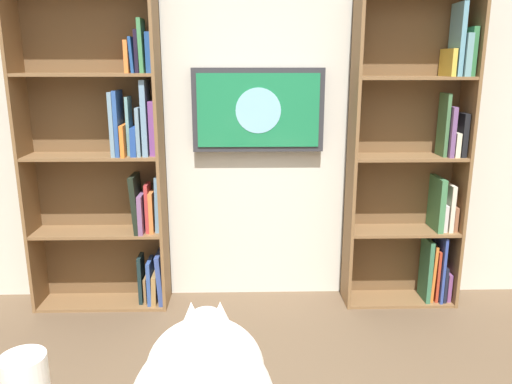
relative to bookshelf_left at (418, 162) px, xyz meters
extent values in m
cube|color=silver|center=(1.15, -0.16, 0.32)|extent=(4.52, 0.06, 2.70)
cube|color=brown|center=(-0.30, 0.03, 0.04)|extent=(0.02, 0.28, 2.13)
cube|color=brown|center=(0.47, 0.03, 0.04)|extent=(0.02, 0.28, 2.13)
cube|color=brown|center=(0.09, -0.11, 0.04)|extent=(0.79, 0.01, 2.13)
cube|color=brown|center=(0.09, 0.03, -1.02)|extent=(0.75, 0.27, 0.02)
cube|color=brown|center=(0.09, 0.03, -0.49)|extent=(0.75, 0.27, 0.02)
cube|color=brown|center=(0.09, 0.03, 0.04)|extent=(0.75, 0.27, 0.02)
cube|color=brown|center=(0.09, 0.03, 0.57)|extent=(0.75, 0.27, 0.02)
cube|color=#804781|center=(-0.26, 0.02, -0.90)|extent=(0.03, 0.20, 0.21)
cube|color=#1C1F2F|center=(-0.23, 0.03, -0.88)|extent=(0.02, 0.20, 0.26)
cube|color=#314799|center=(-0.20, 0.02, -0.76)|extent=(0.02, 0.24, 0.49)
cube|color=#B83B22|center=(-0.17, 0.04, -0.82)|extent=(0.02, 0.16, 0.38)
cube|color=orange|center=(-0.14, 0.05, -0.80)|extent=(0.03, 0.14, 0.42)
cube|color=#356E4D|center=(-0.10, 0.04, -0.78)|extent=(0.03, 0.20, 0.46)
cube|color=#9B6242|center=(-0.26, 0.04, -0.39)|extent=(0.03, 0.14, 0.17)
cube|color=beige|center=(-0.22, 0.02, -0.31)|extent=(0.03, 0.20, 0.33)
cube|color=silver|center=(-0.18, 0.03, -0.38)|extent=(0.03, 0.16, 0.19)
cube|color=#407D4D|center=(-0.15, 0.02, -0.29)|extent=(0.04, 0.24, 0.37)
cube|color=black|center=(-0.26, 0.05, 0.20)|extent=(0.04, 0.16, 0.29)
cube|color=beige|center=(-0.22, 0.04, 0.13)|extent=(0.03, 0.16, 0.16)
cube|color=#6F4B81|center=(-0.17, 0.04, 0.22)|extent=(0.03, 0.19, 0.33)
cube|color=#427044|center=(-0.14, 0.02, 0.26)|extent=(0.02, 0.16, 0.42)
cube|color=#367C46|center=(-0.26, 0.04, 0.73)|extent=(0.04, 0.16, 0.31)
cube|color=#699AA1|center=(-0.21, 0.05, 0.71)|extent=(0.04, 0.22, 0.27)
cube|color=#639CB0|center=(-0.17, 0.04, 0.81)|extent=(0.03, 0.20, 0.46)
cube|color=gold|center=(-0.13, 0.03, 0.67)|extent=(0.03, 0.23, 0.17)
cube|color=brown|center=(1.77, 0.03, 0.06)|extent=(0.02, 0.28, 2.16)
cube|color=brown|center=(2.67, 0.03, 0.06)|extent=(0.02, 0.28, 2.16)
cube|color=brown|center=(2.22, -0.11, 0.06)|extent=(0.93, 0.01, 2.16)
cube|color=brown|center=(2.22, 0.03, -1.02)|extent=(0.88, 0.27, 0.02)
cube|color=brown|center=(2.22, 0.03, -0.48)|extent=(0.88, 0.27, 0.02)
cube|color=brown|center=(2.22, 0.03, 0.06)|extent=(0.88, 0.27, 0.02)
cube|color=brown|center=(2.22, 0.03, 0.59)|extent=(0.88, 0.27, 0.02)
cube|color=#374C91|center=(1.81, 0.02, -0.82)|extent=(0.05, 0.23, 0.37)
cube|color=#9C7743|center=(1.85, 0.02, -0.90)|extent=(0.04, 0.21, 0.22)
cube|color=#335196|center=(1.88, 0.03, -0.85)|extent=(0.03, 0.20, 0.32)
cube|color=olive|center=(1.91, 0.04, -0.91)|extent=(0.02, 0.13, 0.19)
cube|color=#162829|center=(1.95, 0.02, -0.83)|extent=(0.03, 0.15, 0.35)
cube|color=#6892AF|center=(1.80, 0.02, -0.28)|extent=(0.03, 0.15, 0.39)
cube|color=orange|center=(1.84, 0.04, -0.33)|extent=(0.03, 0.14, 0.28)
cube|color=#BB3637|center=(1.87, 0.03, -0.30)|extent=(0.02, 0.14, 0.34)
cube|color=#7B527D|center=(1.91, 0.04, -0.34)|extent=(0.03, 0.23, 0.27)
cube|color=black|center=(1.94, 0.03, -0.27)|extent=(0.06, 0.23, 0.40)
cube|color=#814490|center=(1.81, 0.03, 0.24)|extent=(0.04, 0.15, 0.36)
cube|color=#6B8FAE|center=(1.85, 0.03, 0.31)|extent=(0.04, 0.19, 0.49)
cube|color=#6C8DA2|center=(1.89, 0.03, 0.22)|extent=(0.03, 0.19, 0.32)
cube|color=#224596|center=(1.93, 0.05, 0.16)|extent=(0.04, 0.17, 0.19)
cube|color=#6BA1A0|center=(1.97, 0.02, 0.26)|extent=(0.02, 0.13, 0.39)
cube|color=orange|center=(1.99, 0.04, 0.17)|extent=(0.03, 0.23, 0.21)
cube|color=#2B519B|center=(2.03, 0.04, 0.28)|extent=(0.03, 0.19, 0.43)
cube|color=#6D90A6|center=(2.06, 0.04, 0.27)|extent=(0.03, 0.20, 0.42)
cube|color=#25519A|center=(1.81, 0.02, 0.73)|extent=(0.04, 0.13, 0.25)
cube|color=#3D824B|center=(1.85, 0.04, 0.77)|extent=(0.03, 0.16, 0.33)
cube|color=black|center=(1.88, 0.02, 0.74)|extent=(0.02, 0.15, 0.27)
cube|color=#214C92|center=(1.91, 0.03, 0.71)|extent=(0.03, 0.16, 0.22)
cube|color=orange|center=(1.94, 0.03, 0.70)|extent=(0.03, 0.20, 0.20)
cube|color=#333338|center=(1.11, -0.08, 0.35)|extent=(0.90, 0.06, 0.57)
cube|color=#1E7F4C|center=(1.11, -0.05, 0.35)|extent=(0.83, 0.01, 0.50)
cylinder|color=#8CCCEA|center=(1.11, -0.04, 0.35)|extent=(0.31, 0.00, 0.31)
ellipsoid|color=white|center=(1.30, 2.32, -0.05)|extent=(0.28, 0.25, 0.25)
sphere|color=white|center=(1.30, 2.26, 0.02)|extent=(0.13, 0.13, 0.13)
cone|color=white|center=(1.26, 2.26, 0.07)|extent=(0.06, 0.06, 0.07)
cone|color=white|center=(1.33, 2.26, 0.07)|extent=(0.06, 0.06, 0.07)
cone|color=beige|center=(1.26, 2.27, 0.06)|extent=(0.03, 0.03, 0.05)
cone|color=beige|center=(1.33, 2.27, 0.06)|extent=(0.03, 0.03, 0.05)
camera|label=1|loc=(1.20, 3.37, 0.66)|focal=35.19mm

